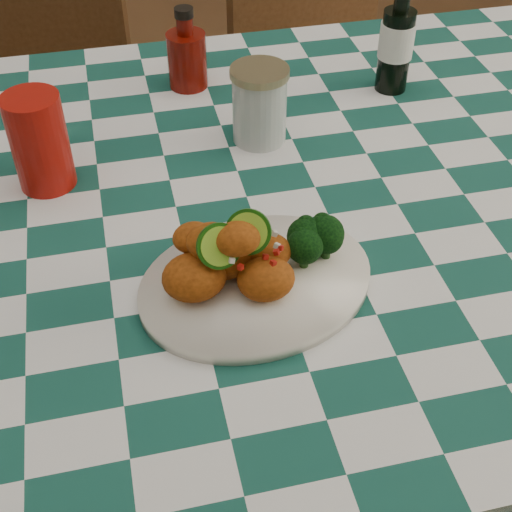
{
  "coord_description": "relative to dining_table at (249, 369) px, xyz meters",
  "views": [
    {
      "loc": [
        -0.17,
        -0.79,
        1.41
      ],
      "look_at": [
        -0.03,
        -0.18,
        0.84
      ],
      "focal_mm": 50.0,
      "sensor_mm": 36.0,
      "label": 1
    }
  ],
  "objects": [
    {
      "name": "ground",
      "position": [
        0.0,
        0.0,
        -0.39
      ],
      "size": [
        5.0,
        5.0,
        0.0
      ],
      "primitive_type": "plane",
      "color": "brown",
      "rests_on": "ground"
    },
    {
      "name": "dining_table",
      "position": [
        0.0,
        0.0,
        0.0
      ],
      "size": [
        1.66,
        1.06,
        0.79
      ],
      "primitive_type": null,
      "color": "#164D41",
      "rests_on": "ground"
    },
    {
      "name": "plate",
      "position": [
        -0.03,
        -0.18,
        0.4
      ],
      "size": [
        0.34,
        0.29,
        0.02
      ],
      "primitive_type": null,
      "rotation": [
        0.0,
        0.0,
        0.22
      ],
      "color": "white",
      "rests_on": "dining_table"
    },
    {
      "name": "fried_chicken_pile",
      "position": [
        -0.05,
        -0.18,
        0.46
      ],
      "size": [
        0.14,
        0.11,
        0.09
      ],
      "primitive_type": null,
      "color": "#A84910",
      "rests_on": "plate"
    },
    {
      "name": "broccoli_side",
      "position": [
        0.05,
        -0.17,
        0.44
      ],
      "size": [
        0.07,
        0.07,
        0.06
      ],
      "primitive_type": null,
      "color": "black",
      "rests_on": "plate"
    },
    {
      "name": "red_tumbler",
      "position": [
        -0.28,
        0.1,
        0.46
      ],
      "size": [
        0.09,
        0.09,
        0.14
      ],
      "primitive_type": "cylinder",
      "rotation": [
        0.0,
        0.0,
        -0.13
      ],
      "color": "#9D0F08",
      "rests_on": "dining_table"
    },
    {
      "name": "ketchup_bottle",
      "position": [
        -0.03,
        0.34,
        0.46
      ],
      "size": [
        0.09,
        0.09,
        0.14
      ],
      "primitive_type": null,
      "rotation": [
        0.0,
        0.0,
        0.37
      ],
      "color": "#5E0B04",
      "rests_on": "dining_table"
    },
    {
      "name": "mason_jar",
      "position": [
        0.05,
        0.14,
        0.45
      ],
      "size": [
        0.09,
        0.09,
        0.12
      ],
      "primitive_type": null,
      "rotation": [
        0.0,
        0.0,
        -0.02
      ],
      "color": "#B2BCBA",
      "rests_on": "dining_table"
    },
    {
      "name": "beer_bottle",
      "position": [
        0.31,
        0.25,
        0.5
      ],
      "size": [
        0.06,
        0.06,
        0.21
      ],
      "primitive_type": null,
      "rotation": [
        0.0,
        0.0,
        0.02
      ],
      "color": "black",
      "rests_on": "dining_table"
    },
    {
      "name": "wooden_chair_left",
      "position": [
        -0.36,
        0.75,
        0.06
      ],
      "size": [
        0.52,
        0.53,
        0.9
      ],
      "primitive_type": null,
      "rotation": [
        0.0,
        0.0,
        -0.29
      ],
      "color": "#472814",
      "rests_on": "ground"
    },
    {
      "name": "wooden_chair_right",
      "position": [
        0.41,
        0.75,
        0.08
      ],
      "size": [
        0.52,
        0.54,
        0.95
      ],
      "primitive_type": null,
      "rotation": [
        0.0,
        0.0,
        0.23
      ],
      "color": "#472814",
      "rests_on": "ground"
    }
  ]
}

